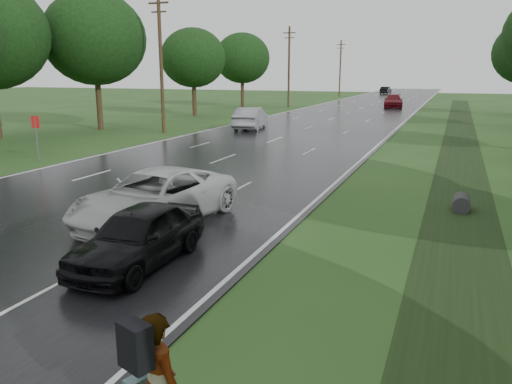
{
  "coord_description": "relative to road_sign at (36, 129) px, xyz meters",
  "views": [
    {
      "loc": [
        11.09,
        -7.22,
        4.45
      ],
      "look_at": [
        6.26,
        4.89,
        1.3
      ],
      "focal_mm": 35.0,
      "sensor_mm": 36.0,
      "label": 1
    }
  ],
  "objects": [
    {
      "name": "dark_sedan",
      "position": [
        12.97,
        -10.0,
        -0.9
      ],
      "size": [
        1.7,
        4.13,
        1.4
      ],
      "primitive_type": "imported",
      "rotation": [
        0.0,
        0.0,
        0.01
      ],
      "color": "black",
      "rests_on": "road"
    },
    {
      "name": "silver_sedan",
      "position": [
        4.55,
        17.38,
        -0.74
      ],
      "size": [
        2.68,
        5.45,
        1.72
      ],
      "primitive_type": "imported",
      "rotation": [
        0.0,
        0.0,
        3.31
      ],
      "color": "gray",
      "rests_on": "road"
    },
    {
      "name": "utility_pole_mid",
      "position": [
        -0.7,
        13.0,
        3.55
      ],
      "size": [
        1.6,
        0.26,
        10.0
      ],
      "color": "#362716",
      "rests_on": "ground"
    },
    {
      "name": "road",
      "position": [
        8.5,
        33.0,
        -1.62
      ],
      "size": [
        14.0,
        180.0,
        0.04
      ],
      "primitive_type": "cube",
      "color": "black",
      "rests_on": "ground"
    },
    {
      "name": "center_line",
      "position": [
        8.5,
        33.0,
        -1.6
      ],
      "size": [
        0.12,
        180.0,
        0.01
      ],
      "primitive_type": "cube",
      "color": "silver",
      "rests_on": "road"
    },
    {
      "name": "tree_west_c",
      "position": [
        -6.5,
        13.0,
        5.27
      ],
      "size": [
        7.8,
        7.8,
        10.43
      ],
      "color": "#362716",
      "rests_on": "ground"
    },
    {
      "name": "far_car_red",
      "position": [
        12.06,
        46.47,
        -0.79
      ],
      "size": [
        2.94,
        5.81,
        1.62
      ],
      "primitive_type": "imported",
      "rotation": [
        0.0,
        0.0,
        0.13
      ],
      "color": "maroon",
      "rests_on": "road"
    },
    {
      "name": "road_sign",
      "position": [
        0.0,
        0.0,
        0.0
      ],
      "size": [
        0.5,
        0.06,
        2.3
      ],
      "color": "slate",
      "rests_on": "ground"
    },
    {
      "name": "tree_west_f",
      "position": [
        -6.3,
        41.0,
        4.49
      ],
      "size": [
        7.0,
        7.0,
        9.29
      ],
      "color": "#362716",
      "rests_on": "ground"
    },
    {
      "name": "drainage_ditch",
      "position": [
        20.0,
        6.71,
        -1.61
      ],
      "size": [
        2.2,
        120.0,
        0.56
      ],
      "color": "black",
      "rests_on": "ground"
    },
    {
      "name": "far_car_dark",
      "position": [
        5.76,
        87.34,
        -0.86
      ],
      "size": [
        1.89,
        4.6,
        1.48
      ],
      "primitive_type": "imported",
      "rotation": [
        0.0,
        0.0,
        3.07
      ],
      "color": "black",
      "rests_on": "road"
    },
    {
      "name": "utility_pole_far",
      "position": [
        -0.7,
        43.0,
        3.55
      ],
      "size": [
        1.6,
        0.26,
        10.0
      ],
      "color": "#362716",
      "rests_on": "ground"
    },
    {
      "name": "tree_west_d",
      "position": [
        -5.7,
        27.0,
        4.18
      ],
      "size": [
        6.6,
        6.6,
        8.8
      ],
      "color": "#362716",
      "rests_on": "ground"
    },
    {
      "name": "utility_pole_distant",
      "position": [
        -0.7,
        73.0,
        3.55
      ],
      "size": [
        1.6,
        0.26,
        10.0
      ],
      "color": "#362716",
      "rests_on": "ground"
    },
    {
      "name": "edge_stripe_west",
      "position": [
        1.75,
        33.0,
        -1.6
      ],
      "size": [
        0.12,
        180.0,
        0.01
      ],
      "primitive_type": "cube",
      "color": "silver",
      "rests_on": "road"
    },
    {
      "name": "white_pickup",
      "position": [
        11.5,
        -7.0,
        -0.82
      ],
      "size": [
        3.34,
        5.95,
        1.57
      ],
      "primitive_type": "imported",
      "rotation": [
        0.0,
        0.0,
        -0.13
      ],
      "color": "silver",
      "rests_on": "road"
    },
    {
      "name": "edge_stripe_east",
      "position": [
        15.25,
        33.0,
        -1.6
      ],
      "size": [
        0.12,
        180.0,
        0.01
      ],
      "primitive_type": "cube",
      "color": "silver",
      "rests_on": "road"
    }
  ]
}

